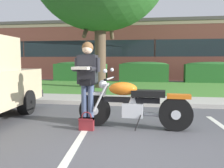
{
  "coord_description": "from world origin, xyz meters",
  "views": [
    {
      "loc": [
        0.12,
        -3.73,
        1.34
      ],
      "look_at": [
        -0.7,
        1.31,
        0.85
      ],
      "focal_mm": 40.03,
      "sensor_mm": 36.0,
      "label": 1
    }
  ],
  "objects": [
    {
      "name": "hedge_center_right",
      "position": [
        3.55,
        11.36,
        0.65
      ],
      "size": [
        3.14,
        0.9,
        1.24
      ],
      "color": "#286028",
      "rests_on": "ground"
    },
    {
      "name": "hedge_center_left",
      "position": [
        -0.4,
        11.36,
        0.65
      ],
      "size": [
        2.88,
        0.9,
        1.24
      ],
      "color": "#286028",
      "rests_on": "ground"
    },
    {
      "name": "stall_stripe_0",
      "position": [
        -1.08,
        0.2,
        0.0
      ],
      "size": [
        0.55,
        4.39,
        0.01
      ],
      "primitive_type": "cube",
      "rotation": [
        0.0,
        0.0,
        0.1
      ],
      "color": "silver",
      "rests_on": "ground"
    },
    {
      "name": "concrete_walk",
      "position": [
        0.0,
        4.35,
        0.04
      ],
      "size": [
        60.0,
        1.5,
        0.08
      ],
      "primitive_type": "cube",
      "color": "#B7B2A8",
      "rests_on": "ground"
    },
    {
      "name": "grass_lawn",
      "position": [
        0.0,
        8.21,
        0.03
      ],
      "size": [
        60.0,
        6.23,
        0.06
      ],
      "primitive_type": "cube",
      "color": "#478433",
      "rests_on": "ground"
    },
    {
      "name": "ground_plane",
      "position": [
        0.0,
        0.0,
        0.0
      ],
      "size": [
        140.0,
        140.0,
        0.0
      ],
      "primitive_type": "plane",
      "color": "#4C4C51"
    },
    {
      "name": "hedge_left",
      "position": [
        -4.34,
        11.36,
        0.65
      ],
      "size": [
        3.25,
        0.9,
        1.24
      ],
      "color": "#286028",
      "rests_on": "ground"
    },
    {
      "name": "rider_person",
      "position": [
        -1.17,
        1.11,
        1.01
      ],
      "size": [
        0.53,
        0.6,
        1.7
      ],
      "color": "black",
      "rests_on": "ground"
    },
    {
      "name": "handbag",
      "position": [
        -1.11,
        0.81,
        0.14
      ],
      "size": [
        0.28,
        0.13,
        0.36
      ],
      "color": "maroon",
      "rests_on": "ground"
    },
    {
      "name": "curb_strip",
      "position": [
        0.0,
        3.5,
        0.06
      ],
      "size": [
        60.0,
        0.2,
        0.12
      ],
      "primitive_type": "cube",
      "color": "#B7B2A8",
      "rests_on": "ground"
    },
    {
      "name": "motorcycle",
      "position": [
        -0.14,
        1.11,
        0.48
      ],
      "size": [
        2.24,
        0.82,
        1.18
      ],
      "color": "black",
      "rests_on": "ground"
    },
    {
      "name": "brick_building",
      "position": [
        0.25,
        17.31,
        2.02
      ],
      "size": [
        27.06,
        9.26,
        4.03
      ],
      "color": "brown",
      "rests_on": "ground"
    }
  ]
}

